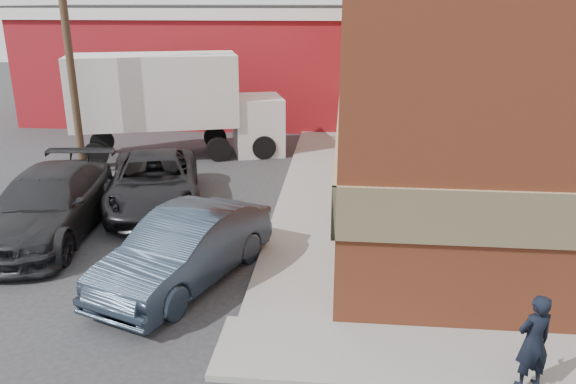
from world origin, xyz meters
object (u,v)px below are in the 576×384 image
(warehouse, at_px, (199,62))
(suv_a, at_px, (154,182))
(box_truck, at_px, (176,99))
(man, at_px, (533,342))
(utility_pole, at_px, (67,35))
(sedan, at_px, (185,249))
(suv_b, at_px, (48,204))

(warehouse, bearing_deg, suv_a, -81.40)
(warehouse, relative_size, box_truck, 1.96)
(man, bearing_deg, utility_pole, -60.52)
(warehouse, bearing_deg, box_truck, -81.82)
(warehouse, distance_m, box_truck, 8.39)
(warehouse, bearing_deg, sedan, -76.91)
(suv_b, bearing_deg, utility_pole, 100.19)
(sedan, height_order, suv_a, sedan)
(warehouse, relative_size, suv_b, 2.82)
(warehouse, height_order, suv_a, warehouse)
(suv_b, bearing_deg, sedan, -33.91)
(utility_pole, height_order, sedan, utility_pole)
(utility_pole, relative_size, man, 5.68)
(warehouse, distance_m, sedan, 19.11)
(warehouse, xyz_separation_m, sedan, (4.30, -18.50, -2.03))
(sedan, height_order, suv_b, suv_b)
(utility_pole, height_order, box_truck, utility_pole)
(warehouse, height_order, suv_b, warehouse)
(utility_pole, relative_size, suv_b, 1.56)
(man, distance_m, suv_a, 11.35)
(suv_a, distance_m, box_truck, 5.94)
(man, xyz_separation_m, suv_a, (-8.44, 7.59, -0.14))
(utility_pole, relative_size, suv_a, 1.63)
(utility_pole, height_order, suv_a, utility_pole)
(suv_b, height_order, box_truck, box_truck)
(warehouse, distance_m, man, 24.07)
(suv_a, relative_size, box_truck, 0.67)
(warehouse, height_order, utility_pole, utility_pole)
(box_truck, bearing_deg, sedan, -89.56)
(suv_a, distance_m, suv_b, 3.10)
(man, xyz_separation_m, sedan, (-6.25, 3.05, -0.13))
(suv_a, height_order, box_truck, box_truck)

